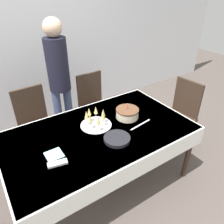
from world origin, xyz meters
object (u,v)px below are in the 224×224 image
at_px(birthday_cake, 127,113).
at_px(person_standing, 59,74).
at_px(dining_chair_far_right, 94,103).
at_px(dining_chair_far_left, 35,121).
at_px(plate_stack_main, 117,139).
at_px(champagne_tray, 95,119).
at_px(dining_chair_right_end, 180,112).

xyz_separation_m(birthday_cake, person_standing, (-0.42, 0.93, 0.27)).
bearing_deg(person_standing, dining_chair_far_right, -11.98).
distance_m(dining_chair_far_left, person_standing, 0.68).
bearing_deg(plate_stack_main, person_standing, 94.08).
bearing_deg(dining_chair_far_left, champagne_tray, -58.96).
relative_size(dining_chair_far_right, birthday_cake, 3.75).
bearing_deg(champagne_tray, dining_chair_right_end, -4.86).
bearing_deg(plate_stack_main, birthday_cake, 39.77).
xyz_separation_m(dining_chair_far_right, person_standing, (-0.45, 0.09, 0.53)).
xyz_separation_m(dining_chair_far_left, dining_chair_right_end, (1.74, -0.88, 0.00)).
height_order(dining_chair_far_right, plate_stack_main, dining_chair_far_right).
xyz_separation_m(dining_chair_far_left, plate_stack_main, (0.51, -1.11, 0.22)).
height_order(dining_chair_far_left, plate_stack_main, dining_chair_far_left).
relative_size(dining_chair_far_right, person_standing, 0.56).
xyz_separation_m(dining_chair_right_end, birthday_cake, (-0.90, 0.05, 0.26)).
bearing_deg(person_standing, dining_chair_right_end, -36.54).
distance_m(dining_chair_far_left, dining_chair_far_right, 0.87).
height_order(champagne_tray, person_standing, person_standing).
height_order(dining_chair_far_left, champagne_tray, dining_chair_far_left).
bearing_deg(birthday_cake, person_standing, 114.44).
bearing_deg(dining_chair_right_end, birthday_cake, 176.92).
bearing_deg(dining_chair_far_right, champagne_tray, -117.78).
bearing_deg(champagne_tray, dining_chair_far_right, 62.22).
bearing_deg(plate_stack_main, dining_chair_right_end, 10.63).
bearing_deg(person_standing, champagne_tray, -87.44).
height_order(birthday_cake, champagne_tray, birthday_cake).
relative_size(dining_chair_right_end, champagne_tray, 2.88).
bearing_deg(dining_chair_far_right, plate_stack_main, -107.92).
bearing_deg(plate_stack_main, dining_chair_far_right, 72.08).
relative_size(dining_chair_far_left, dining_chair_far_right, 1.00).
bearing_deg(champagne_tray, dining_chair_far_left, 121.04).
xyz_separation_m(dining_chair_far_right, plate_stack_main, (-0.36, -1.11, 0.22)).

